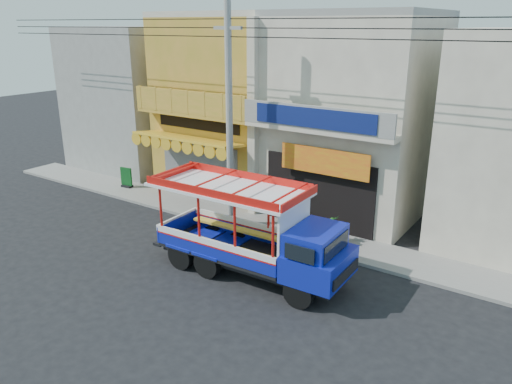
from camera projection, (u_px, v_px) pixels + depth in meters
ground at (196, 264)px, 16.92m from camera, size 90.00×90.00×0.00m
sidewalk at (262, 225)px, 20.03m from camera, size 30.00×2.00×0.12m
shophouse_left at (238, 103)px, 23.97m from camera, size 6.00×7.50×8.24m
shophouse_right at (354, 116)px, 20.77m from camera, size 6.00×6.75×8.24m
party_pilaster at (253, 122)px, 19.97m from camera, size 0.35×0.30×8.00m
filler_building_left at (138, 98)px, 27.82m from camera, size 6.00×6.00×7.60m
utility_pole at (232, 101)px, 18.34m from camera, size 28.00×0.26×9.00m
songthaew_truck at (263, 236)px, 15.48m from camera, size 6.67×2.37×3.09m
green_sign at (126, 179)px, 24.38m from camera, size 0.65×0.36×0.99m
potted_plant_a at (293, 216)px, 19.32m from camera, size 1.26×1.28×1.08m
potted_plant_b at (329, 233)px, 17.87m from camera, size 0.64×0.68×0.99m
potted_plant_c at (333, 228)px, 18.26m from camera, size 0.58×0.58×1.00m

